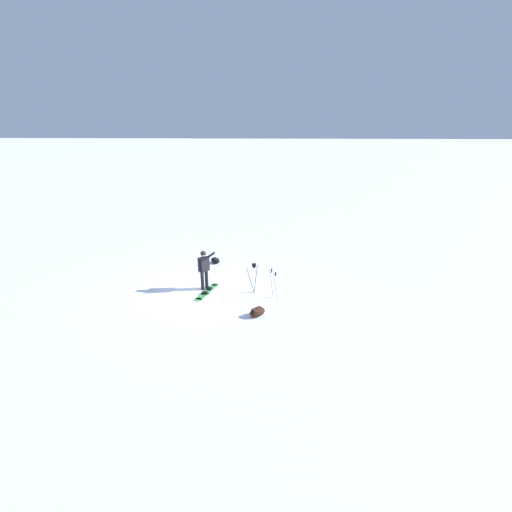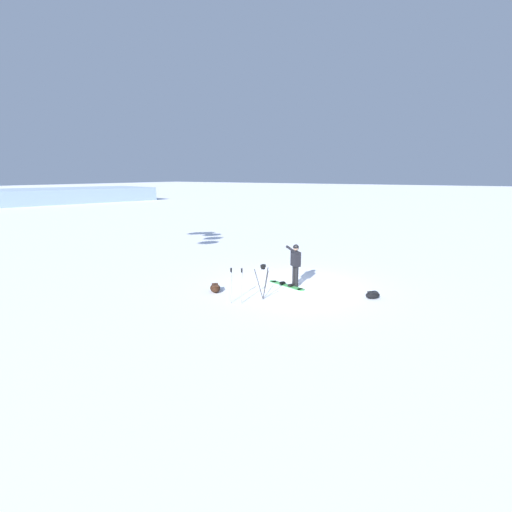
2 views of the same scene
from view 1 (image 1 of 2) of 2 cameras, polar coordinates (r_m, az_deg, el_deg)
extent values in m
plane|color=white|center=(15.46, -7.23, -4.97)|extent=(300.00, 300.00, 0.00)
cylinder|color=black|center=(15.37, -7.55, -3.50)|extent=(0.14, 0.14, 0.80)
cylinder|color=black|center=(15.24, -8.17, -3.74)|extent=(0.14, 0.14, 0.80)
cube|color=black|center=(15.05, -7.98, -1.24)|extent=(0.47, 0.45, 0.56)
sphere|color=tan|center=(14.91, -8.05, 0.27)|extent=(0.22, 0.22, 0.22)
sphere|color=black|center=(14.90, -8.06, 0.37)|extent=(0.23, 0.23, 0.23)
cylinder|color=black|center=(14.85, -6.92, 0.12)|extent=(0.39, 0.46, 0.40)
cylinder|color=black|center=(14.95, -8.61, -1.42)|extent=(0.09, 0.09, 0.56)
cube|color=#3F994C|center=(15.17, -7.48, -5.43)|extent=(1.52, 0.70, 0.02)
cylinder|color=#3F994C|center=(15.78, -6.26, -4.36)|extent=(0.29, 0.29, 0.02)
cylinder|color=#3F994C|center=(14.58, -8.81, -6.60)|extent=(0.29, 0.29, 0.02)
cube|color=black|center=(15.33, -7.12, -4.94)|extent=(0.19, 0.23, 0.08)
cube|color=black|center=(14.97, -7.87, -5.59)|extent=(0.19, 0.23, 0.08)
ellipsoid|color=black|center=(13.23, 0.20, -8.55)|extent=(0.69, 0.71, 0.30)
cube|color=#402618|center=(13.18, 0.20, -8.15)|extent=(0.41, 0.42, 0.08)
cylinder|color=#262628|center=(14.80, -0.89, -3.68)|extent=(0.04, 0.33, 1.08)
cylinder|color=#262628|center=(14.66, -0.09, -3.92)|extent=(0.30, 0.16, 1.08)
cylinder|color=#262628|center=(14.91, -0.04, -3.50)|extent=(0.31, 0.15, 1.08)
cube|color=black|center=(14.57, -0.31, -1.66)|extent=(0.10, 0.10, 0.06)
cube|color=black|center=(14.54, -0.31, -1.36)|extent=(0.12, 0.16, 0.10)
ellipsoid|color=black|center=(18.13, -6.23, -0.70)|extent=(0.59, 0.61, 0.25)
cube|color=black|center=(18.10, -6.24, -0.45)|extent=(0.35, 0.36, 0.08)
cylinder|color=gray|center=(14.36, 2.36, -4.19)|extent=(0.07, 0.18, 1.19)
cylinder|color=black|center=(14.15, 2.39, -2.24)|extent=(0.05, 0.05, 0.14)
cylinder|color=gray|center=(14.06, 2.97, -4.74)|extent=(0.07, 0.18, 1.19)
cylinder|color=black|center=(13.85, 3.01, -2.75)|extent=(0.05, 0.05, 0.14)
camera|label=2|loc=(22.41, 30.21, 11.58)|focal=26.64mm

